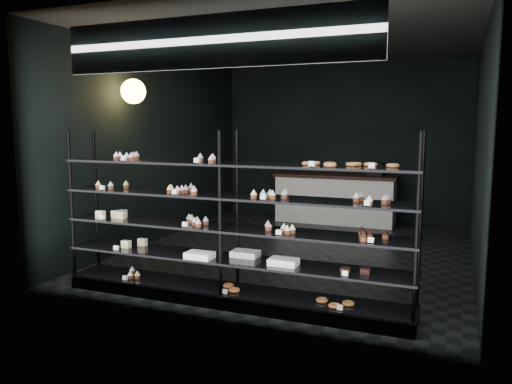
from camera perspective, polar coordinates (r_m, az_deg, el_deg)
room at (r=7.63m, az=4.98°, el=4.91°), size 5.01×6.01×3.20m
display_shelf at (r=5.52m, az=-3.28°, el=-6.35°), size 4.00×0.50×1.91m
signage at (r=4.96m, az=-5.28°, el=16.74°), size 3.30×0.05×0.50m
pendant_lamp at (r=7.63m, az=-13.85°, el=11.11°), size 0.36×0.36×0.91m
service_counter at (r=10.14m, az=9.09°, el=-0.70°), size 2.43×0.65×1.23m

